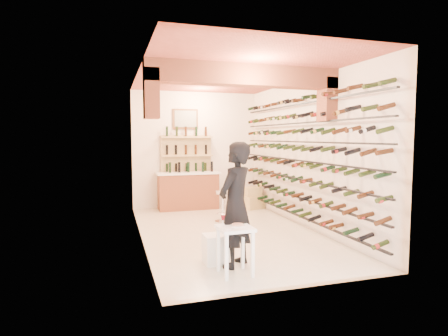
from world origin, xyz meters
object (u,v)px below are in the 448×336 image
wine_rack (296,156)px  person (235,205)px  crate_lower (253,202)px  back_counter (188,190)px  tasting_table (235,235)px  white_stool (215,249)px  chrome_barstool (223,204)px

wine_rack → person: bearing=-136.1°
crate_lower → person: bearing=-114.6°
wine_rack → crate_lower: 2.60m
back_counter → tasting_table: (-0.32, -4.93, 0.03)m
back_counter → crate_lower: bearing=-14.8°
tasting_table → crate_lower: size_ratio=1.47×
white_stool → chrome_barstool: (0.91, 2.62, 0.20)m
chrome_barstool → crate_lower: (1.25, 1.33, -0.25)m
tasting_table → crate_lower: bearing=64.5°
white_stool → crate_lower: (2.16, 3.95, -0.05)m
wine_rack → chrome_barstool: 1.99m
wine_rack → tasting_table: wine_rack is taller
wine_rack → back_counter: 3.38m
back_counter → white_stool: back_counter is taller
tasting_table → crate_lower: 4.93m
back_counter → chrome_barstool: 1.84m
back_counter → person: bearing=-92.6°
tasting_table → chrome_barstool: 3.25m
crate_lower → back_counter: bearing=165.2°
tasting_table → crate_lower: (2.02, 4.48, -0.39)m
chrome_barstool → white_stool: bearing=-109.1°
back_counter → chrome_barstool: back_counter is taller
crate_lower → wine_rack: bearing=-86.6°
back_counter → wine_rack: bearing=-55.3°
white_stool → tasting_table: bearing=-75.3°
tasting_table → white_stool: (-0.14, 0.53, -0.34)m
person → chrome_barstool: size_ratio=2.60×
wine_rack → tasting_table: (-2.16, -2.28, -0.98)m
wine_rack → crate_lower: size_ratio=10.02×
person → chrome_barstool: 2.96m
tasting_table → chrome_barstool: tasting_table is taller
white_stool → crate_lower: white_stool is taller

